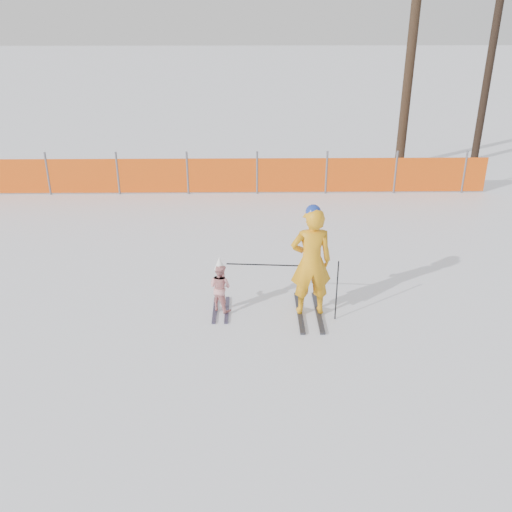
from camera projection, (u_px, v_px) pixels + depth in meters
The scene contains 6 objects.
ground at pixel (256, 318), 10.24m from camera, with size 120.00×120.00×0.00m, color white.
adult at pixel (311, 261), 9.95m from camera, with size 0.77×1.45×2.10m.
child at pixel (220, 287), 10.28m from camera, with size 0.56×0.95×1.09m.
ski_poles at pixel (298, 277), 10.01m from camera, with size 1.95×0.34×1.15m.
safety_fence at pixel (198, 175), 16.39m from camera, with size 16.66×0.06×1.25m.
tree_trunks at pixel (442, 72), 18.35m from camera, with size 3.16×1.12×6.28m.
Camera 1 is at (-0.13, -8.84, 5.30)m, focal length 40.00 mm.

